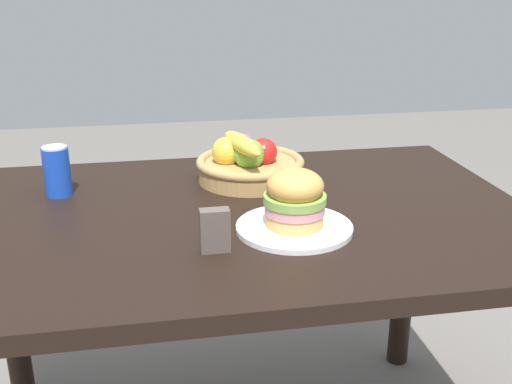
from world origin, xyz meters
TOP-DOWN VIEW (x-y plane):
  - dining_table at (0.00, 0.00)m, footprint 1.40×0.90m
  - plate at (0.11, -0.13)m, footprint 0.26×0.26m
  - sandwich at (0.11, -0.13)m, footprint 0.14×0.14m
  - soda_can at (-0.42, 0.19)m, footprint 0.07×0.07m
  - fruit_basket at (0.07, 0.22)m, footprint 0.29×0.29m
  - napkin_holder at (-0.07, -0.20)m, footprint 0.06×0.03m

SIDE VIEW (x-z plane):
  - dining_table at x=0.00m, z-range 0.27..1.02m
  - plate at x=0.11m, z-range 0.75..0.76m
  - napkin_holder at x=-0.07m, z-range 0.75..0.84m
  - fruit_basket at x=0.07m, z-range 0.73..0.87m
  - soda_can at x=-0.42m, z-range 0.75..0.88m
  - sandwich at x=0.11m, z-range 0.76..0.89m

